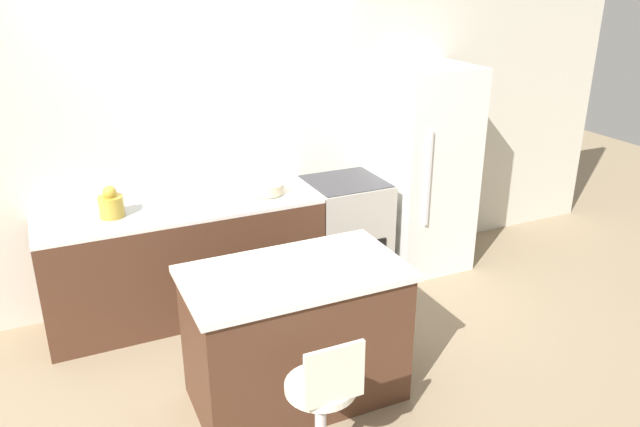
# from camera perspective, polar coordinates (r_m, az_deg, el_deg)

# --- Properties ---
(ground_plane) EXTENTS (14.00, 14.00, 0.00)m
(ground_plane) POSITION_cam_1_polar(r_m,az_deg,el_deg) (4.88, -7.26, -9.82)
(ground_plane) COLOR #998466
(wall_back) EXTENTS (8.00, 0.06, 2.60)m
(wall_back) POSITION_cam_1_polar(r_m,az_deg,el_deg) (4.96, -10.36, 6.93)
(wall_back) COLOR beige
(wall_back) RESTS_ON ground_plane
(back_counter) EXTENTS (2.07, 0.61, 0.89)m
(back_counter) POSITION_cam_1_polar(r_m,az_deg,el_deg) (4.88, -12.17, -4.23)
(back_counter) COLOR #4C2D1E
(back_counter) RESTS_ON ground_plane
(kitchen_island) EXTENTS (1.31, 0.74, 0.88)m
(kitchen_island) POSITION_cam_1_polar(r_m,az_deg,el_deg) (3.88, -2.25, -11.01)
(kitchen_island) COLOR #4C2D1E
(kitchen_island) RESTS_ON ground_plane
(oven_range) EXTENTS (0.63, 0.62, 0.89)m
(oven_range) POSITION_cam_1_polar(r_m,az_deg,el_deg) (5.29, 2.27, -1.58)
(oven_range) COLOR #B7B2A8
(oven_range) RESTS_ON ground_plane
(refrigerator) EXTENTS (0.71, 0.68, 1.78)m
(refrigerator) POSITION_cam_1_polar(r_m,az_deg,el_deg) (5.49, 9.59, 3.97)
(refrigerator) COLOR silver
(refrigerator) RESTS_ON ground_plane
(stool_chair) EXTENTS (0.37, 0.37, 0.91)m
(stool_chair) POSITION_cam_1_polar(r_m,az_deg,el_deg) (3.31, 0.27, -17.70)
(stool_chair) COLOR #B7B7BC
(stool_chair) RESTS_ON ground_plane
(kettle) EXTENTS (0.17, 0.17, 0.23)m
(kettle) POSITION_cam_1_polar(r_m,az_deg,el_deg) (4.60, -18.56, 0.80)
(kettle) COLOR #B29333
(kettle) RESTS_ON back_counter
(mixing_bowl) EXTENTS (0.26, 0.26, 0.08)m
(mixing_bowl) POSITION_cam_1_polar(r_m,az_deg,el_deg) (4.85, -4.84, 2.33)
(mixing_bowl) COLOR #C1B28E
(mixing_bowl) RESTS_ON back_counter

